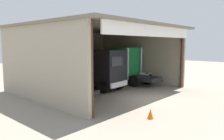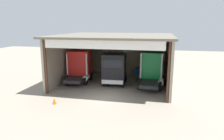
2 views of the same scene
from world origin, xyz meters
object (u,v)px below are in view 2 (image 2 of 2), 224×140
truck_red_yard_outside (79,66)px  traffic_cone (54,101)px  truck_black_left_bay (114,68)px  tool_cart (138,72)px  truck_green_center_bay (152,69)px  oil_drum (137,71)px

truck_red_yard_outside → traffic_cone: 7.67m
truck_black_left_bay → tool_cart: truck_black_left_bay is taller
truck_black_left_bay → truck_green_center_bay: bearing=-175.6°
tool_cart → truck_red_yard_outside: bearing=-145.9°
truck_black_left_bay → tool_cart: size_ratio=4.59×
truck_black_left_bay → truck_green_center_bay: size_ratio=0.88×
truck_red_yard_outside → truck_green_center_bay: size_ratio=0.87×
tool_cart → truck_green_center_bay: bearing=-64.9°
traffic_cone → truck_green_center_bay: bearing=43.9°
truck_black_left_bay → traffic_cone: size_ratio=8.20×
truck_black_left_bay → truck_green_center_bay: (4.15, 0.59, -0.00)m
truck_green_center_bay → traffic_cone: 11.16m
traffic_cone → tool_cart: bearing=63.3°
tool_cart → traffic_cone: bearing=-116.7°
tool_cart → oil_drum: bearing=107.9°
truck_black_left_bay → traffic_cone: (-3.80, -7.06, -1.65)m
truck_green_center_bay → oil_drum: truck_green_center_bay is taller
truck_green_center_bay → tool_cart: 4.88m
truck_black_left_bay → tool_cart: bearing=-118.0°
oil_drum → tool_cart: tool_cart is taller
truck_black_left_bay → traffic_cone: bearing=57.9°
truck_green_center_bay → oil_drum: size_ratio=5.82×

